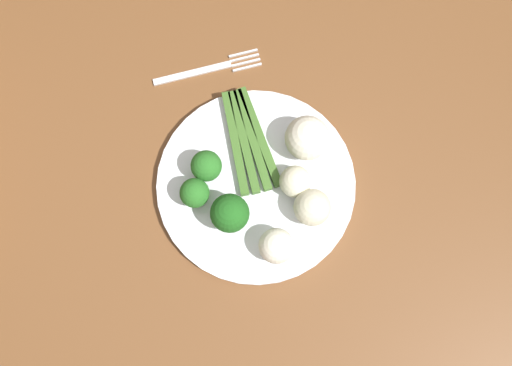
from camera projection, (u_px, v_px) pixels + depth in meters
name	position (u px, v px, depth m)	size (l,w,h in m)	color
ground_plane	(268.00, 266.00, 1.56)	(6.00, 6.00, 0.02)	#B7A88E
dining_table	(276.00, 230.00, 0.93)	(1.32, 0.90, 0.73)	brown
plate	(256.00, 185.00, 0.84)	(0.28, 0.28, 0.01)	white
asparagus_bundle	(248.00, 140.00, 0.84)	(0.16, 0.06, 0.01)	#3D6626
broccoli_back_right	(206.00, 166.00, 0.81)	(0.04, 0.04, 0.05)	#568E33
broccoli_left	(195.00, 193.00, 0.80)	(0.04, 0.04, 0.05)	#568E33
broccoli_near_center	(230.00, 213.00, 0.78)	(0.05, 0.05, 0.07)	#4C7F2B
cauliflower_front	(312.00, 208.00, 0.80)	(0.05, 0.05, 0.05)	beige
cauliflower_back	(295.00, 182.00, 0.81)	(0.04, 0.04, 0.04)	beige
cauliflower_near_fork	(276.00, 246.00, 0.79)	(0.05, 0.05, 0.05)	white
cauliflower_right	(307.00, 138.00, 0.81)	(0.06, 0.06, 0.06)	white
fork	(209.00, 69.00, 0.89)	(0.03, 0.17, 0.00)	silver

